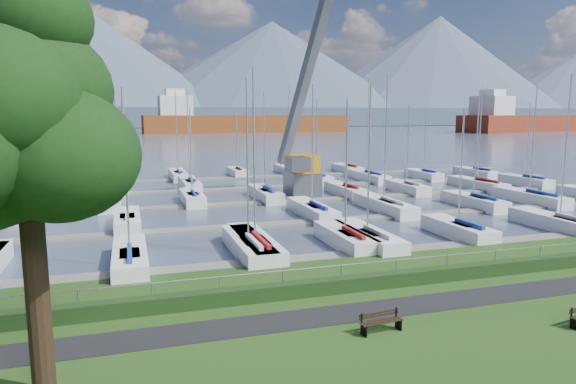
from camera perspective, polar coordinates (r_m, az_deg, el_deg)
name	(u,v)px	position (r m, az deg, el deg)	size (l,w,h in m)	color
path	(389,308)	(23.66, 11.15, -12.55)	(160.00, 2.00, 0.04)	black
water	(148,130)	(282.65, -15.26, 6.66)	(800.00, 540.00, 0.20)	#424C61
hedge	(363,282)	(25.72, 8.38, -9.91)	(80.00, 0.70, 0.70)	#1B3212
fence	(360,263)	(25.81, 8.04, -7.86)	(0.04, 0.04, 80.00)	gray
foothill	(144,117)	(352.47, -15.75, 8.04)	(900.00, 80.00, 12.00)	#465567
mountains	(148,64)	(429.00, -15.28, 13.58)	(1190.00, 360.00, 115.00)	#475068
docks	(245,204)	(50.24, -4.76, -1.30)	(90.00, 41.60, 0.25)	slate
bench_left	(381,322)	(21.12, 10.28, -14.01)	(1.83, 0.59, 0.85)	black
tree	(6,121)	(16.47, -28.83, 6.95)	(7.38, 8.56, 13.13)	black
crane	(303,144)	(54.62, 1.66, 5.39)	(5.80, 13.23, 22.35)	#5B5E63
cargo_ship_mid	(239,124)	(239.41, -5.45, 7.55)	(95.25, 20.59, 21.50)	brown
cargo_ship_east	(526,123)	(272.75, 24.94, 6.95)	(86.54, 36.21, 21.50)	maroon
sailboat_fleet	(207,146)	(51.45, -9.02, 5.10)	(74.60, 50.20, 13.58)	maroon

